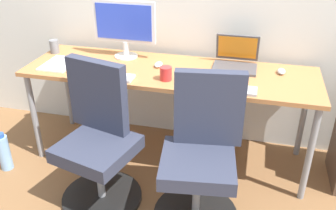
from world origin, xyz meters
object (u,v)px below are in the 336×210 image
Objects in this scene: open_laptop at (236,60)px; office_chair_right at (201,157)px; coffee_mug at (166,73)px; desktop_monitor at (124,25)px; office_chair_left at (99,142)px; water_bottle_on_floor at (4,152)px.

office_chair_right is at bearing -99.06° from open_laptop.
desktop_monitor is at bearing 139.60° from coffee_mug.
office_chair_right is (0.67, 0.00, 0.00)m from office_chair_left.
coffee_mug is (-0.32, 0.37, 0.36)m from office_chair_right.
desktop_monitor is 0.57m from coffee_mug.
office_chair_left is at bearing -5.41° from water_bottle_on_floor.
office_chair_right is 10.22× the size of coffee_mug.
desktop_monitor reaches higher than water_bottle_on_floor.
desktop_monitor is (0.77, 0.64, 0.84)m from water_bottle_on_floor.
office_chair_left and office_chair_right have the same top height.
office_chair_right is 0.61m from coffee_mug.
coffee_mug is at bearing -40.40° from desktop_monitor.
water_bottle_on_floor is at bearing 174.59° from office_chair_left.
office_chair_left is 3.03× the size of water_bottle_on_floor.
office_chair_right is 3.03× the size of open_laptop.
open_laptop reaches higher than office_chair_left.
open_laptop reaches higher than water_bottle_on_floor.
desktop_monitor reaches higher than open_laptop.
open_laptop reaches higher than coffee_mug.
office_chair_right is at bearing -44.81° from desktop_monitor.
office_chair_left is 0.63m from coffee_mug.
open_laptop is at bearing 80.94° from office_chair_right.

